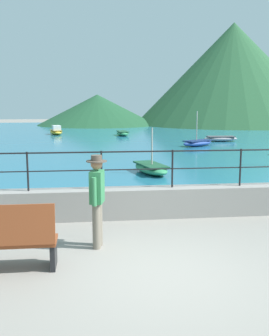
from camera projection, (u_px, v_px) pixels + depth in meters
ground_plane at (162, 273)px, 6.35m from camera, size 120.00×120.00×0.00m
promenade_wall at (137, 203)px, 9.43m from camera, size 20.00×0.56×0.70m
railing at (137, 162)px, 9.27m from camera, size 18.44×0.04×0.90m
lake_water at (102, 136)px, 31.66m from camera, size 64.00×44.32×0.06m
hill_main at (232, 74)px, 48.26m from camera, size 23.70×23.70×12.11m
hill_secondary at (97, 110)px, 46.92m from camera, size 14.31×14.31×3.60m
bench_main at (2, 238)px, 6.33m from camera, size 1.70×0.56×1.13m
person_walking at (97, 196)px, 7.36m from camera, size 0.38×0.56×1.75m
boat_0 at (197, 143)px, 24.21m from camera, size 2.42×2.00×2.12m
boat_2 at (56, 131)px, 32.96m from camera, size 1.44×2.45×0.76m
boat_3 at (221, 139)px, 27.13m from camera, size 2.34×1.00×0.36m
boat_4 at (151, 168)px, 14.93m from camera, size 1.40×2.44×1.72m
boat_5 at (123, 133)px, 31.90m from camera, size 1.10×2.37×0.36m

